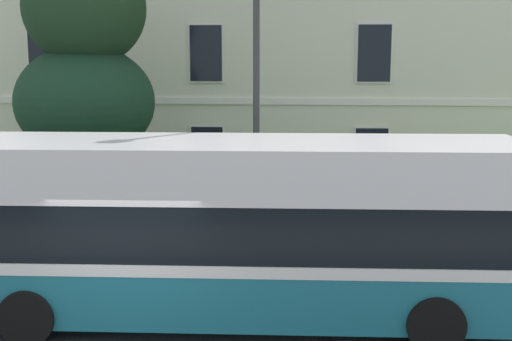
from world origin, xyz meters
TOP-DOWN VIEW (x-y plane):
  - georgian_townhouse at (2.36, 15.04)m, footprint 20.38×8.29m
  - iron_verge_railing at (2.36, 4.40)m, footprint 15.64×0.04m
  - evergreen_tree at (-2.64, 7.11)m, footprint 4.76×4.76m
  - single_decker_bus at (1.65, 2.36)m, footprint 10.34×2.95m
  - street_lamp_post at (1.84, 5.01)m, footprint 0.36×0.24m

SIDE VIEW (x-z plane):
  - iron_verge_railing at x=2.36m, z-range 0.14..1.11m
  - single_decker_bus at x=1.65m, z-range 0.08..3.39m
  - evergreen_tree at x=-2.64m, z-range -0.68..6.66m
  - street_lamp_post at x=1.84m, z-range 0.61..7.57m
  - georgian_townhouse at x=2.36m, z-range 0.15..11.78m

